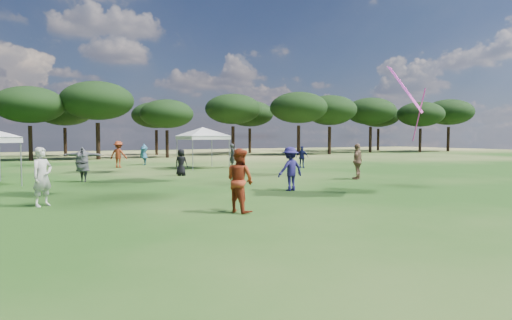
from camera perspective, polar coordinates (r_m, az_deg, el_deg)
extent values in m
cylinder|color=black|center=(44.50, -27.85, 1.99)|extent=(0.37, 0.37, 3.21)
ellipsoid|color=black|center=(44.59, -27.97, 6.53)|extent=(6.24, 6.24, 3.36)
cylinder|color=black|center=(44.40, -20.31, 2.38)|extent=(0.41, 0.41, 3.56)
ellipsoid|color=black|center=(44.53, -20.40, 7.42)|extent=(6.91, 6.91, 3.73)
cylinder|color=black|center=(46.12, -11.77, 2.11)|extent=(0.33, 0.33, 2.88)
ellipsoid|color=black|center=(46.18, -11.81, 6.05)|extent=(5.60, 5.60, 3.02)
cylinder|color=black|center=(51.46, -3.08, 2.59)|extent=(0.39, 0.39, 3.44)
ellipsoid|color=black|center=(51.56, -3.10, 6.80)|extent=(6.69, 6.69, 3.60)
cylinder|color=black|center=(51.31, 5.69, 2.63)|extent=(0.40, 0.40, 3.53)
ellipsoid|color=black|center=(51.42, 5.72, 6.96)|extent=(6.86, 6.86, 3.70)
cylinder|color=black|center=(54.46, 9.76, 2.59)|extent=(0.40, 0.40, 3.47)
ellipsoid|color=black|center=(54.56, 9.80, 6.60)|extent=(6.74, 6.74, 3.63)
cylinder|color=black|center=(61.50, 15.00, 2.64)|extent=(0.41, 0.41, 3.57)
ellipsoid|color=black|center=(61.60, 15.05, 6.29)|extent=(6.94, 6.94, 3.74)
cylinder|color=black|center=(64.95, 21.04, 2.46)|extent=(0.38, 0.38, 3.35)
ellipsoid|color=black|center=(65.02, 21.10, 5.71)|extent=(6.51, 6.51, 3.51)
cylinder|color=black|center=(70.26, 24.25, 2.55)|extent=(0.42, 0.42, 3.66)
ellipsoid|color=black|center=(70.35, 24.33, 5.83)|extent=(7.10, 7.10, 3.83)
cylinder|color=black|center=(52.49, -24.09, 2.19)|extent=(0.37, 0.37, 3.20)
ellipsoid|color=black|center=(52.57, -24.18, 6.03)|extent=(6.21, 6.21, 3.35)
cylinder|color=black|center=(52.88, -13.12, 2.28)|extent=(0.34, 0.34, 2.99)
ellipsoid|color=black|center=(52.94, -13.17, 5.85)|extent=(5.81, 5.81, 3.13)
cylinder|color=black|center=(57.78, -0.84, 2.59)|extent=(0.38, 0.38, 3.31)
ellipsoid|color=black|center=(57.86, -0.84, 6.20)|extent=(6.43, 6.43, 3.47)
cylinder|color=black|center=(65.39, 9.80, 2.75)|extent=(0.42, 0.42, 3.64)
ellipsoid|color=black|center=(65.48, 9.84, 6.25)|extent=(7.06, 7.06, 3.81)
cylinder|color=black|center=(70.82, 15.97, 2.63)|extent=(0.40, 0.40, 3.46)
ellipsoid|color=black|center=(70.90, 16.02, 5.71)|extent=(6.72, 6.72, 3.62)
cylinder|color=gray|center=(21.84, -28.84, -0.30)|extent=(0.06, 0.06, 2.13)
cylinder|color=gray|center=(24.78, -30.99, 0.00)|extent=(0.06, 0.06, 2.13)
cylinder|color=gray|center=(28.21, -8.44, 0.82)|extent=(0.06, 0.06, 2.19)
cylinder|color=gray|center=(29.40, -3.58, 0.94)|extent=(0.06, 0.06, 2.19)
cylinder|color=gray|center=(30.72, -10.47, 0.99)|extent=(0.06, 0.06, 2.19)
cylinder|color=gray|center=(31.82, -5.91, 1.10)|extent=(0.06, 0.06, 2.19)
cube|color=silver|center=(29.99, -7.12, 2.96)|extent=(3.10, 3.10, 0.25)
pyramid|color=silver|center=(29.99, -7.13, 4.35)|extent=(5.85, 5.85, 0.60)
imported|color=maroon|center=(32.00, -17.86, 0.72)|extent=(1.42, 1.30, 1.91)
imported|color=#295F7C|center=(34.62, -14.74, 0.74)|extent=(1.31, 2.11, 1.67)
imported|color=#444548|center=(22.56, -22.13, -0.58)|extent=(2.09, 1.59, 1.71)
imported|color=brown|center=(22.88, 13.37, -0.20)|extent=(1.17, 0.93, 1.86)
imported|color=#313237|center=(31.01, -3.15, 0.61)|extent=(0.44, 0.64, 1.72)
imported|color=#161A4D|center=(30.37, 6.16, 0.38)|extent=(0.87, 0.94, 1.55)
imported|color=navy|center=(17.64, 4.60, -1.18)|extent=(1.23, 0.79, 1.80)
imported|color=black|center=(24.65, -9.94, -0.32)|extent=(0.87, 0.86, 1.52)
imported|color=beige|center=(15.26, -26.62, -2.01)|extent=(0.83, 0.78, 1.90)
imported|color=maroon|center=(12.59, -2.16, -2.74)|extent=(0.97, 1.09, 1.89)
plane|color=#DE37AD|center=(17.23, 19.32, 8.86)|extent=(2.55, 2.17, 1.96)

